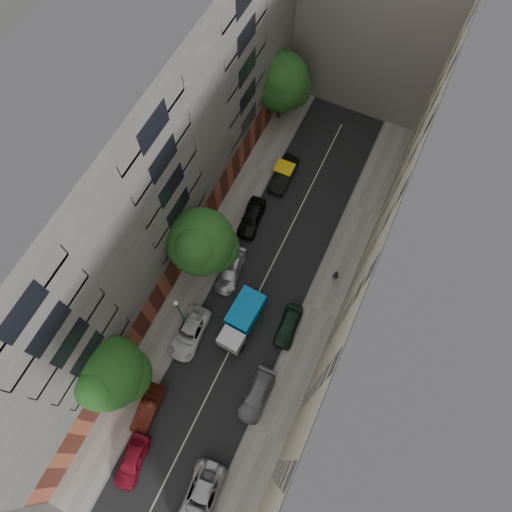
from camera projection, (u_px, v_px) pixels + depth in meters
The scene contains 21 objects.
ground at pixel (262, 285), 40.24m from camera, with size 120.00×120.00×0.00m, color #4C4C49.
road_surface at pixel (262, 285), 40.23m from camera, with size 8.00×44.00×0.02m, color black.
sidewalk_left at pixel (207, 260), 41.13m from camera, with size 3.00×44.00×0.15m, color gray.
sidewalk_right at pixel (320, 310), 39.21m from camera, with size 3.00×44.00×0.15m, color gray.
building_left at pixel (126, 176), 33.04m from camera, with size 8.00×44.00×20.00m, color #4D4B48.
building_right at pixel (420, 299), 29.20m from camera, with size 8.00×44.00×20.00m, color #C2B697.
tarp_truck at pixel (242, 320), 37.58m from camera, with size 2.33×5.27×2.38m.
car_left_0 at pixel (132, 461), 33.79m from camera, with size 1.60×3.99×1.36m, color maroon.
car_left_1 at pixel (148, 409), 35.35m from camera, with size 1.36×3.91×1.29m, color #49190E.
car_left_2 at pixel (189, 333), 37.78m from camera, with size 2.22×4.82×1.34m, color silver.
car_left_3 at pixel (230, 271), 40.10m from camera, with size 1.81×4.45×1.29m, color #BCBCC1.
car_left_4 at pixel (252, 217), 42.19m from camera, with size 1.75×4.35×1.48m, color black.
car_left_5 at pixel (284, 174), 44.13m from camera, with size 1.57×4.51×1.48m, color black.
car_right_0 at pixel (200, 499), 32.75m from camera, with size 2.39×5.19×1.44m, color #AFAFB4.
car_right_1 at pixel (257, 396), 35.76m from camera, with size 1.79×4.40×1.28m, color slate.
car_right_2 at pixel (288, 326), 38.02m from camera, with size 1.60×3.98×1.36m, color black.
tree_near at pixel (108, 375), 32.16m from camera, with size 5.64×5.41×7.66m.
tree_mid at pixel (201, 244), 35.54m from camera, with size 5.65×5.43×8.52m.
tree_far at pixel (281, 83), 43.36m from camera, with size 5.82×5.62×7.76m.
lamp_post at pixel (180, 312), 35.08m from camera, with size 0.36×0.36×6.19m.
pedestrian at pixel (336, 275), 39.65m from camera, with size 0.55×0.36×1.51m, color black.
Camera 1 is at (5.53, -13.06, 37.75)m, focal length 32.00 mm.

